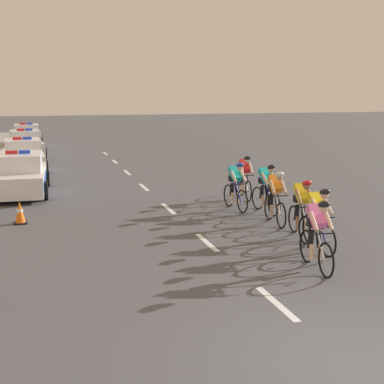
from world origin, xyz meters
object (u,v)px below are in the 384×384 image
Objects in this scene: cyclist_fourth at (276,197)px; cyclist_second at (318,218)px; cyclist_sixth at (236,185)px; police_car_furthest at (27,136)px; police_car_nearest at (20,175)px; police_car_third at (25,144)px; cyclist_lead at (317,233)px; traffic_cone_near at (20,213)px; police_car_second at (23,156)px; cyclist_third at (302,207)px; cyclist_fifth at (266,188)px; cyclist_seventh at (245,176)px.

cyclist_second is at bearing -93.53° from cyclist_fourth.
police_car_furthest is (-6.55, 22.58, -0.11)m from cyclist_sixth.
police_car_nearest is 0.98× the size of police_car_third.
police_car_nearest is at bearing 120.14° from cyclist_lead.
cyclist_sixth is at bearing -68.47° from police_car_third.
cyclist_fourth is at bearing -78.88° from cyclist_sixth.
cyclist_sixth is 6.46m from traffic_cone_near.
cyclist_lead is 1.00× the size of cyclist_fourth.
cyclist_second is at bearing -76.01° from police_car_furthest.
cyclist_lead reaches higher than traffic_cone_near.
police_car_second is at bearing -90.00° from police_car_furthest.
police_car_furthest is (0.00, 17.90, 0.00)m from police_car_nearest.
police_car_furthest is (-6.98, 26.08, -0.11)m from cyclist_third.
cyclist_lead is at bearing -102.79° from cyclist_fifth.
cyclist_third is 21.27m from police_car_third.
cyclist_fifth is 18.71m from police_car_third.
police_car_nearest reaches higher than cyclist_third.
cyclist_lead is 3.90m from cyclist_fourth.
police_car_furthest is at bearing 102.12° from cyclist_lead.
police_car_third is at bearing 111.53° from cyclist_sixth.
traffic_cone_near is at bearing -88.69° from police_car_nearest.
cyclist_fifth is at bearing -41.50° from cyclist_sixth.
police_car_second is (-6.10, 16.47, -0.11)m from cyclist_lead.
cyclist_second is 8.17m from traffic_cone_near.
cyclist_third is at bearing 80.13° from cyclist_second.
cyclist_second and cyclist_third have the same top height.
police_car_nearest is at bearing 157.24° from cyclist_seventh.
cyclist_fourth is 0.39× the size of police_car_furthest.
cyclist_second is 0.39× the size of police_car_furthest.
cyclist_third is 3.53m from cyclist_sixth.
cyclist_lead is at bearing -102.46° from cyclist_fourth.
police_car_third is at bearing 107.71° from cyclist_second.
cyclist_sixth is (-0.24, 4.65, 0.00)m from cyclist_second.
traffic_cone_near is at bearing 174.56° from cyclist_fifth.
police_car_nearest and police_car_third have the same top height.
police_car_second is (-7.46, 9.09, -0.11)m from cyclist_seventh.
cyclist_second is at bearing -99.87° from cyclist_third.
police_car_second reaches higher than cyclist_sixth.
cyclist_seventh is (0.92, 1.54, 0.00)m from cyclist_sixth.
cyclist_fifth is 2.20m from cyclist_seventh.
cyclist_fourth is 2.69× the size of traffic_cone_near.
cyclist_fourth is at bearing 91.51° from cyclist_third.
traffic_cone_near is (-6.68, 4.68, -0.48)m from cyclist_second.
cyclist_lead is 8.41m from traffic_cone_near.
cyclist_second is at bearing -66.05° from police_car_second.
traffic_cone_near is (-7.36, -1.51, -0.48)m from cyclist_seventh.
police_car_second is at bearing 122.85° from cyclist_fifth.
police_car_furthest is 6.92× the size of traffic_cone_near.
cyclist_lead and cyclist_seventh have the same top height.
police_car_nearest is at bearing 143.83° from cyclist_fifth.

